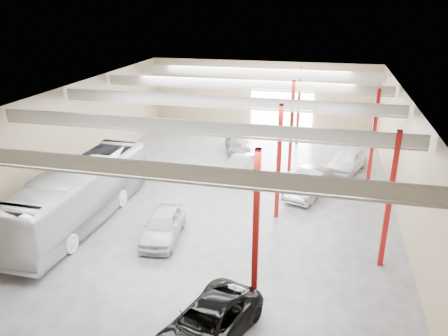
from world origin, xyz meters
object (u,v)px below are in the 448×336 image
at_px(car_row_c, 237,143).
at_px(car_right_near, 309,183).
at_px(coach_bus, 80,194).
at_px(car_row_a, 163,225).
at_px(black_sedan, 208,324).
at_px(car_right_far, 348,160).
at_px(car_row_b, 241,165).

bearing_deg(car_row_c, car_right_near, -67.83).
height_order(coach_bus, car_row_a, coach_bus).
height_order(black_sedan, car_right_near, car_right_near).
relative_size(coach_bus, car_right_far, 2.51).
relative_size(car_row_c, car_right_near, 0.91).
relative_size(coach_bus, car_row_a, 2.68).
height_order(car_row_a, car_row_c, car_row_a).
height_order(black_sedan, car_row_c, black_sedan).
xyz_separation_m(black_sedan, car_right_near, (3.00, 14.81, 0.10)).
bearing_deg(car_row_a, car_row_b, 70.89).
relative_size(car_row_c, car_right_far, 0.93).
xyz_separation_m(black_sedan, car_row_c, (-3.61, 22.70, -0.07)).
distance_m(coach_bus, car_right_far, 19.83).
height_order(black_sedan, car_row_b, black_sedan).
xyz_separation_m(car_row_c, car_right_far, (9.27, -2.69, 0.18)).
distance_m(black_sedan, car_row_c, 22.98).
bearing_deg(car_row_b, car_right_near, -15.90).
xyz_separation_m(coach_bus, car_row_c, (6.29, 14.95, -1.08)).
bearing_deg(car_row_c, car_row_a, -111.01).
distance_m(black_sedan, car_right_near, 15.11).
xyz_separation_m(coach_bus, car_row_a, (5.40, -0.75, -0.95)).
bearing_deg(car_right_near, car_right_far, 80.55).
bearing_deg(car_right_far, coach_bus, -121.90).
bearing_deg(coach_bus, car_right_far, 38.98).
bearing_deg(car_row_c, coach_bus, -130.59).
height_order(coach_bus, car_right_near, coach_bus).
distance_m(coach_bus, car_right_near, 14.73).
height_order(coach_bus, black_sedan, coach_bus).
height_order(coach_bus, car_row_b, coach_bus).
height_order(car_row_a, car_row_b, car_row_a).
bearing_deg(car_right_near, coach_bus, -133.67).
distance_m(car_row_a, car_row_b, 10.75).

